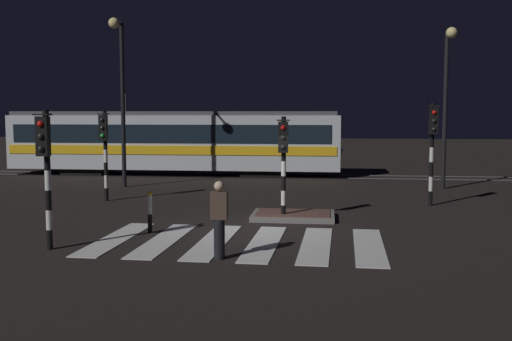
% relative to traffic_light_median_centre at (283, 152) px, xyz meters
% --- Properties ---
extents(ground_plane, '(120.00, 120.00, 0.00)m').
position_rel_traffic_light_median_centre_xyz_m(ground_plane, '(-0.86, -1.35, -2.02)').
color(ground_plane, black).
extents(rail_near, '(80.00, 0.12, 0.03)m').
position_rel_traffic_light_median_centre_xyz_m(rail_near, '(-0.86, 11.87, -2.01)').
color(rail_near, '#59595E').
rests_on(rail_near, ground).
extents(rail_far, '(80.00, 0.12, 0.03)m').
position_rel_traffic_light_median_centre_xyz_m(rail_far, '(-0.86, 13.30, -2.01)').
color(rail_far, '#59595E').
rests_on(rail_far, ground).
extents(crosswalk_zebra, '(7.11, 4.33, 0.02)m').
position_rel_traffic_light_median_centre_xyz_m(crosswalk_zebra, '(-0.86, -3.22, -2.01)').
color(crosswalk_zebra, silver).
rests_on(crosswalk_zebra, ground).
extents(traffic_island, '(2.46, 1.71, 0.18)m').
position_rel_traffic_light_median_centre_xyz_m(traffic_island, '(0.28, 0.35, -1.93)').
color(traffic_island, slate).
rests_on(traffic_island, ground).
extents(traffic_light_median_centre, '(0.36, 0.42, 3.07)m').
position_rel_traffic_light_median_centre_xyz_m(traffic_light_median_centre, '(0.00, 0.00, 0.00)').
color(traffic_light_median_centre, black).
rests_on(traffic_light_median_centre, ground).
extents(traffic_light_corner_far_right, '(0.36, 0.42, 3.50)m').
position_rel_traffic_light_median_centre_xyz_m(traffic_light_corner_far_right, '(4.82, 3.36, 0.29)').
color(traffic_light_corner_far_right, black).
rests_on(traffic_light_corner_far_right, ground).
extents(traffic_light_corner_far_left, '(0.36, 0.42, 3.25)m').
position_rel_traffic_light_median_centre_xyz_m(traffic_light_corner_far_left, '(-6.64, 3.19, 0.12)').
color(traffic_light_corner_far_left, black).
rests_on(traffic_light_corner_far_left, ground).
extents(traffic_light_corner_near_left, '(0.36, 0.42, 3.24)m').
position_rel_traffic_light_median_centre_xyz_m(traffic_light_corner_near_left, '(-5.13, -4.55, 0.12)').
color(traffic_light_corner_near_left, black).
rests_on(traffic_light_corner_near_left, ground).
extents(street_lamp_trackside_right, '(0.44, 1.21, 6.55)m').
position_rel_traffic_light_median_centre_xyz_m(street_lamp_trackside_right, '(6.12, 8.01, 2.18)').
color(street_lamp_trackside_right, black).
rests_on(street_lamp_trackside_right, ground).
extents(street_lamp_trackside_left, '(0.44, 1.21, 7.01)m').
position_rel_traffic_light_median_centre_xyz_m(street_lamp_trackside_left, '(-7.35, 7.09, 2.44)').
color(street_lamp_trackside_left, black).
rests_on(street_lamp_trackside_left, ground).
extents(tram, '(16.98, 2.58, 4.15)m').
position_rel_traffic_light_median_centre_xyz_m(tram, '(-6.48, 12.58, -0.27)').
color(tram, silver).
rests_on(tram, ground).
extents(pedestrian_waiting_at_kerb, '(0.36, 0.24, 1.71)m').
position_rel_traffic_light_median_centre_xyz_m(pedestrian_waiting_at_kerb, '(-1.04, -4.93, -1.14)').
color(pedestrian_waiting_at_kerb, black).
rests_on(pedestrian_waiting_at_kerb, ground).
extents(bollard_island_edge, '(0.12, 0.12, 1.11)m').
position_rel_traffic_light_median_centre_xyz_m(bollard_island_edge, '(-3.38, -2.26, -1.46)').
color(bollard_island_edge, black).
rests_on(bollard_island_edge, ground).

